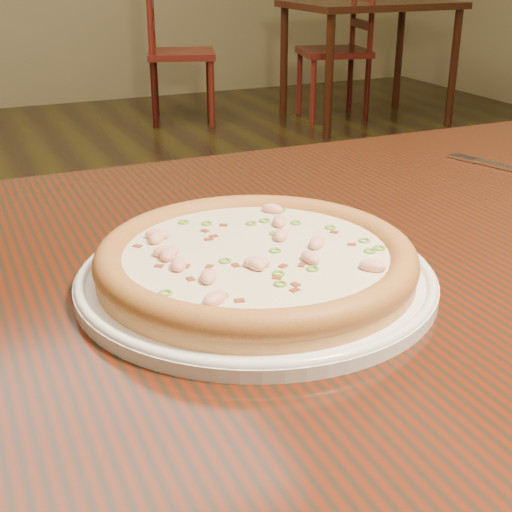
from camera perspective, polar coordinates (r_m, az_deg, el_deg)
name	(u,v)px	position (r m, az deg, el deg)	size (l,w,h in m)	color
hero_table	(335,328)	(0.81, 6.36, -5.74)	(1.20, 0.80, 0.75)	black
plate	(256,277)	(0.67, 0.00, -1.67)	(0.34, 0.34, 0.02)	white
pizza	(256,259)	(0.66, -0.01, -0.23)	(0.30, 0.30, 0.03)	#BD8949
fork	(506,167)	(1.10, 19.37, 6.72)	(0.07, 0.17, 0.00)	silver
bg_table_right	(370,17)	(4.76, 9.12, 18.35)	(1.00, 0.70, 0.75)	black
chair_c	(172,53)	(4.75, -6.70, 15.85)	(0.53, 0.53, 0.95)	#511715
chair_d	(342,50)	(4.87, 6.89, 16.01)	(0.51, 0.51, 0.95)	#511715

